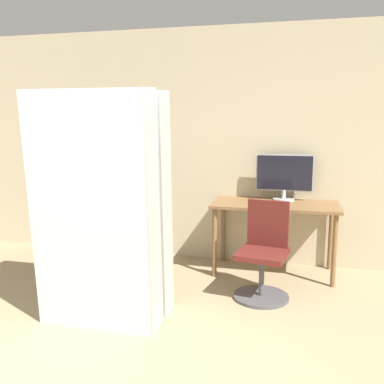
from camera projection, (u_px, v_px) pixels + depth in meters
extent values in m
cube|color=#C6B793|center=(180.00, 146.00, 5.10)|extent=(8.00, 0.06, 2.70)
cube|color=brown|center=(275.00, 205.00, 4.58)|extent=(1.34, 0.65, 0.03)
cylinder|color=brown|center=(214.00, 242.00, 4.54)|extent=(0.05, 0.05, 0.75)
cylinder|color=brown|center=(334.00, 251.00, 4.25)|extent=(0.05, 0.05, 0.75)
cylinder|color=brown|center=(223.00, 230.00, 5.05)|extent=(0.05, 0.05, 0.75)
cylinder|color=brown|center=(331.00, 237.00, 4.76)|extent=(0.05, 0.05, 0.75)
cylinder|color=#B7B7BC|center=(284.00, 199.00, 4.74)|extent=(0.24, 0.24, 0.02)
cylinder|color=#B7B7BC|center=(284.00, 194.00, 4.73)|extent=(0.04, 0.04, 0.10)
cube|color=#B7B7BC|center=(285.00, 173.00, 4.70)|extent=(0.62, 0.02, 0.40)
cube|color=black|center=(285.00, 173.00, 4.69)|extent=(0.59, 0.03, 0.38)
cylinder|color=#4C4C51|center=(261.00, 297.00, 4.03)|extent=(0.52, 0.52, 0.03)
cylinder|color=#4C4C51|center=(262.00, 276.00, 4.00)|extent=(0.05, 0.05, 0.38)
cube|color=#591E19|center=(262.00, 254.00, 3.96)|extent=(0.51, 0.51, 0.05)
cube|color=#591E19|center=(268.00, 223.00, 4.10)|extent=(0.40, 0.10, 0.45)
cube|color=black|center=(65.00, 188.00, 5.39)|extent=(0.02, 0.25, 1.63)
cube|color=black|center=(126.00, 190.00, 5.19)|extent=(0.02, 0.25, 1.63)
cube|color=black|center=(99.00, 187.00, 5.40)|extent=(0.85, 0.02, 1.63)
cube|color=black|center=(98.00, 251.00, 5.43)|extent=(0.81, 0.22, 0.02)
cube|color=black|center=(96.00, 221.00, 5.36)|extent=(0.81, 0.22, 0.02)
cube|color=black|center=(95.00, 189.00, 5.29)|extent=(0.81, 0.22, 0.02)
cube|color=black|center=(94.00, 156.00, 5.22)|extent=(0.81, 0.22, 0.02)
cube|color=black|center=(93.00, 123.00, 5.15)|extent=(0.81, 0.22, 0.02)
cube|color=red|center=(70.00, 237.00, 5.49)|extent=(0.03, 0.18, 0.31)
cube|color=#287A38|center=(73.00, 239.00, 5.49)|extent=(0.04, 0.18, 0.27)
cube|color=#7A2D84|center=(75.00, 238.00, 5.46)|extent=(0.02, 0.17, 0.30)
cube|color=#287A38|center=(78.00, 240.00, 5.48)|extent=(0.03, 0.16, 0.23)
cube|color=orange|center=(81.00, 239.00, 5.47)|extent=(0.03, 0.17, 0.28)
cube|color=#287A38|center=(83.00, 238.00, 5.45)|extent=(0.02, 0.18, 0.31)
cube|color=teal|center=(84.00, 239.00, 5.42)|extent=(0.03, 0.17, 0.29)
cube|color=#287A38|center=(87.00, 238.00, 5.45)|extent=(0.03, 0.18, 0.30)
cube|color=silver|center=(69.00, 207.00, 5.45)|extent=(0.02, 0.15, 0.28)
cube|color=red|center=(70.00, 205.00, 5.42)|extent=(0.02, 0.17, 0.35)
cube|color=brown|center=(72.00, 206.00, 5.40)|extent=(0.03, 0.18, 0.32)
cube|color=silver|center=(76.00, 208.00, 5.43)|extent=(0.04, 0.16, 0.27)
cube|color=gold|center=(77.00, 209.00, 5.38)|extent=(0.03, 0.18, 0.25)
cube|color=orange|center=(79.00, 206.00, 5.37)|extent=(0.02, 0.16, 0.34)
cube|color=#287A38|center=(82.00, 208.00, 5.35)|extent=(0.04, 0.14, 0.29)
cube|color=#7A2D84|center=(85.00, 208.00, 5.37)|extent=(0.02, 0.13, 0.29)
cube|color=red|center=(66.00, 177.00, 5.36)|extent=(0.02, 0.16, 0.24)
cube|color=teal|center=(68.00, 175.00, 5.33)|extent=(0.03, 0.15, 0.31)
cube|color=#7A2D84|center=(71.00, 175.00, 5.33)|extent=(0.03, 0.18, 0.30)
cube|color=silver|center=(74.00, 177.00, 5.33)|extent=(0.04, 0.16, 0.27)
cube|color=red|center=(76.00, 177.00, 5.29)|extent=(0.04, 0.13, 0.27)
cube|color=#1E4C9E|center=(81.00, 176.00, 5.32)|extent=(0.02, 0.17, 0.27)
cube|color=gold|center=(83.00, 174.00, 5.32)|extent=(0.02, 0.15, 0.34)
cube|color=orange|center=(85.00, 174.00, 5.30)|extent=(0.02, 0.14, 0.34)
cube|color=#1E4C9E|center=(88.00, 174.00, 5.30)|extent=(0.03, 0.17, 0.33)
cube|color=orange|center=(65.00, 144.00, 5.28)|extent=(0.03, 0.19, 0.28)
cube|color=#7A2D84|center=(68.00, 144.00, 5.28)|extent=(0.04, 0.17, 0.28)
cube|color=silver|center=(70.00, 146.00, 5.26)|extent=(0.03, 0.12, 0.24)
cube|color=brown|center=(74.00, 145.00, 5.29)|extent=(0.02, 0.15, 0.24)
cube|color=#7A2D84|center=(75.00, 146.00, 5.26)|extent=(0.03, 0.18, 0.24)
cube|color=silver|center=(94.00, 212.00, 3.34)|extent=(0.99, 0.36, 1.90)
cube|color=beige|center=(154.00, 216.00, 3.22)|extent=(0.01, 0.36, 1.86)
cube|color=silver|center=(112.00, 204.00, 3.65)|extent=(0.99, 0.34, 1.90)
cube|color=beige|center=(167.00, 207.00, 3.54)|extent=(0.01, 0.35, 1.86)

